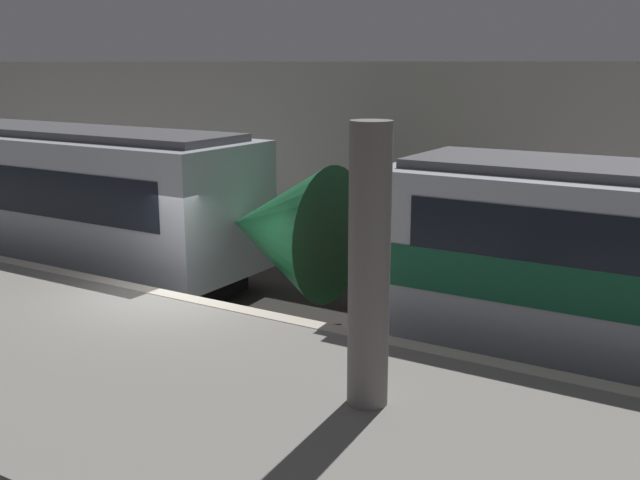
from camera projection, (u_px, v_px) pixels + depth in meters
name	position (u px, v px, depth m)	size (l,w,h in m)	color
ground_plane	(177.00, 349.00, 13.01)	(120.00, 120.00, 0.00)	#282623
platform	(51.00, 374.00, 10.70)	(40.00, 5.26, 1.06)	gray
station_rear_barrier	(360.00, 166.00, 17.95)	(50.00, 0.15, 4.88)	#B2AD9E
support_pillar_near	(369.00, 268.00, 8.25)	(0.47, 0.47, 3.23)	slate
train_modern	(13.00, 193.00, 18.17)	(17.31, 2.95, 3.44)	black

